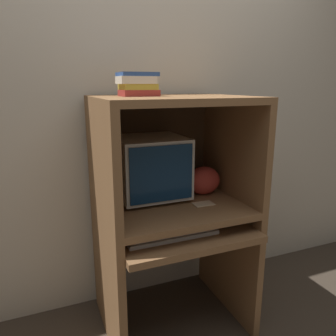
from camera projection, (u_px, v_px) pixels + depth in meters
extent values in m
cube|color=beige|center=(148.00, 104.00, 2.08)|extent=(6.00, 0.06, 2.60)
cube|color=brown|center=(108.00, 285.00, 1.83)|extent=(0.04, 0.67, 0.67)
cube|color=brown|center=(227.00, 258.00, 2.11)|extent=(0.04, 0.67, 0.67)
cube|color=brown|center=(185.00, 234.00, 1.73)|extent=(0.73, 0.43, 0.04)
cube|color=brown|center=(105.00, 221.00, 1.73)|extent=(0.04, 0.67, 0.10)
cube|color=brown|center=(230.00, 202.00, 2.01)|extent=(0.04, 0.67, 0.10)
cube|color=brown|center=(172.00, 205.00, 1.86)|extent=(0.73, 0.67, 0.04)
cube|color=brown|center=(101.00, 157.00, 1.64)|extent=(0.04, 0.67, 0.59)
cube|color=brown|center=(233.00, 146.00, 1.93)|extent=(0.04, 0.67, 0.59)
cube|color=brown|center=(172.00, 100.00, 1.72)|extent=(0.73, 0.67, 0.04)
cube|color=#48321E|center=(152.00, 142.00, 2.08)|extent=(0.73, 0.01, 0.59)
cylinder|color=beige|center=(151.00, 196.00, 1.94)|extent=(0.21, 0.21, 0.02)
cube|color=beige|center=(150.00, 166.00, 1.90)|extent=(0.39, 0.37, 0.34)
cube|color=navy|center=(162.00, 174.00, 1.73)|extent=(0.35, 0.01, 0.30)
cube|color=beige|center=(170.00, 233.00, 1.68)|extent=(0.48, 0.17, 0.02)
cube|color=silver|center=(170.00, 231.00, 1.68)|extent=(0.44, 0.13, 0.01)
ellipsoid|color=#B7B7B7|center=(219.00, 224.00, 1.79)|extent=(0.06, 0.04, 0.03)
ellipsoid|color=#BC382D|center=(203.00, 180.00, 1.99)|extent=(0.21, 0.16, 0.17)
cube|color=maroon|center=(139.00, 93.00, 1.69)|extent=(0.19, 0.15, 0.03)
cube|color=gold|center=(138.00, 87.00, 1.69)|extent=(0.17, 0.16, 0.03)
cube|color=beige|center=(136.00, 80.00, 1.67)|extent=(0.18, 0.14, 0.04)
cube|color=navy|center=(137.00, 74.00, 1.68)|extent=(0.19, 0.16, 0.02)
cube|color=#CCB28C|center=(203.00, 204.00, 1.83)|extent=(0.11, 0.07, 0.00)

